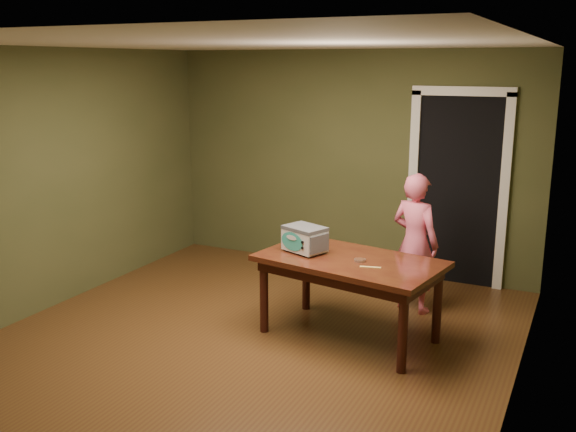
{
  "coord_description": "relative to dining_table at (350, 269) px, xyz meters",
  "views": [
    {
      "loc": [
        2.65,
        -4.62,
        2.45
      ],
      "look_at": [
        -0.07,
        1.0,
        0.95
      ],
      "focal_mm": 40.0,
      "sensor_mm": 36.0,
      "label": 1
    }
  ],
  "objects": [
    {
      "name": "floor",
      "position": [
        -0.77,
        -0.53,
        -0.65
      ],
      "size": [
        5.0,
        5.0,
        0.0
      ],
      "primitive_type": "plane",
      "color": "#513417",
      "rests_on": "ground"
    },
    {
      "name": "room_shell",
      "position": [
        -0.77,
        -0.53,
        1.06
      ],
      "size": [
        4.52,
        5.02,
        2.61
      ],
      "color": "#484927",
      "rests_on": "ground"
    },
    {
      "name": "doorway",
      "position": [
        0.53,
        2.25,
        0.41
      ],
      "size": [
        1.1,
        0.66,
        2.25
      ],
      "color": "black",
      "rests_on": "ground"
    },
    {
      "name": "dining_table",
      "position": [
        0.0,
        0.0,
        0.0
      ],
      "size": [
        1.73,
        1.15,
        0.75
      ],
      "rotation": [
        0.0,
        0.0,
        -0.17
      ],
      "color": "#38130C",
      "rests_on": "floor"
    },
    {
      "name": "toy_oven",
      "position": [
        -0.45,
        0.01,
        0.23
      ],
      "size": [
        0.45,
        0.38,
        0.24
      ],
      "rotation": [
        0.0,
        0.0,
        -0.37
      ],
      "color": "#4C4F54",
      "rests_on": "dining_table"
    },
    {
      "name": "baking_pan",
      "position": [
        0.11,
        -0.04,
        0.11
      ],
      "size": [
        0.1,
        0.1,
        0.02
      ],
      "color": "silver",
      "rests_on": "dining_table"
    },
    {
      "name": "spatula",
      "position": [
        0.25,
        -0.17,
        0.1
      ],
      "size": [
        0.18,
        0.07,
        0.01
      ],
      "primitive_type": "cube",
      "rotation": [
        0.0,
        0.0,
        0.24
      ],
      "color": "#FED56E",
      "rests_on": "dining_table"
    },
    {
      "name": "child",
      "position": [
        0.35,
        0.92,
        0.05
      ],
      "size": [
        0.59,
        0.48,
        1.41
      ],
      "primitive_type": "imported",
      "rotation": [
        0.0,
        0.0,
        2.83
      ],
      "color": "#E65E7C",
      "rests_on": "floor"
    }
  ]
}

